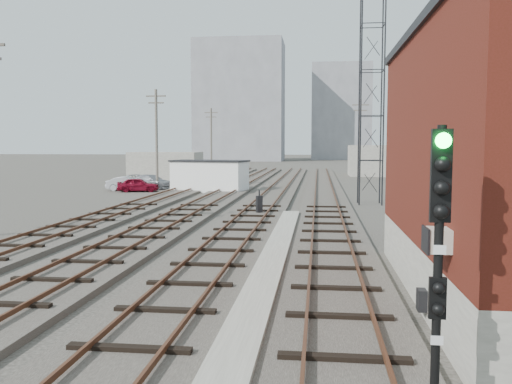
% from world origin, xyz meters
% --- Properties ---
extents(ground, '(320.00, 320.00, 0.00)m').
position_xyz_m(ground, '(0.00, 60.00, 0.00)').
color(ground, '#282621').
rests_on(ground, ground).
extents(track_right, '(3.20, 90.00, 0.39)m').
position_xyz_m(track_right, '(2.50, 39.00, 0.11)').
color(track_right, '#332D28').
rests_on(track_right, ground).
extents(track_mid_right, '(3.20, 90.00, 0.39)m').
position_xyz_m(track_mid_right, '(-1.50, 39.00, 0.11)').
color(track_mid_right, '#332D28').
rests_on(track_mid_right, ground).
extents(track_mid_left, '(3.20, 90.00, 0.39)m').
position_xyz_m(track_mid_left, '(-5.50, 39.00, 0.11)').
color(track_mid_left, '#332D28').
rests_on(track_mid_left, ground).
extents(track_left, '(3.20, 90.00, 0.39)m').
position_xyz_m(track_left, '(-9.50, 39.00, 0.11)').
color(track_left, '#332D28').
rests_on(track_left, ground).
extents(platform_curb, '(0.90, 28.00, 0.26)m').
position_xyz_m(platform_curb, '(0.50, 14.00, 0.13)').
color(platform_curb, gray).
rests_on(platform_curb, ground).
extents(lattice_tower, '(1.60, 1.60, 15.00)m').
position_xyz_m(lattice_tower, '(5.50, 35.00, 7.50)').
color(lattice_tower, black).
rests_on(lattice_tower, ground).
extents(utility_pole_left_b, '(1.80, 0.24, 9.00)m').
position_xyz_m(utility_pole_left_b, '(-12.50, 45.00, 4.80)').
color(utility_pole_left_b, '#595147').
rests_on(utility_pole_left_b, ground).
extents(utility_pole_left_c, '(1.80, 0.24, 9.00)m').
position_xyz_m(utility_pole_left_c, '(-12.50, 70.00, 4.80)').
color(utility_pole_left_c, '#595147').
rests_on(utility_pole_left_c, ground).
extents(utility_pole_right_a, '(1.80, 0.24, 9.00)m').
position_xyz_m(utility_pole_right_a, '(6.50, 28.00, 4.80)').
color(utility_pole_right_a, '#595147').
rests_on(utility_pole_right_a, ground).
extents(utility_pole_right_b, '(1.80, 0.24, 9.00)m').
position_xyz_m(utility_pole_right_b, '(6.50, 58.00, 4.80)').
color(utility_pole_right_b, '#595147').
rests_on(utility_pole_right_b, ground).
extents(apartment_left, '(22.00, 14.00, 30.00)m').
position_xyz_m(apartment_left, '(-18.00, 135.00, 15.00)').
color(apartment_left, gray).
rests_on(apartment_left, ground).
extents(apartment_right, '(16.00, 12.00, 26.00)m').
position_xyz_m(apartment_right, '(8.00, 150.00, 13.00)').
color(apartment_right, gray).
rests_on(apartment_right, ground).
extents(shed_left, '(8.00, 5.00, 3.20)m').
position_xyz_m(shed_left, '(-16.00, 60.00, 1.60)').
color(shed_left, gray).
rests_on(shed_left, ground).
extents(shed_right, '(6.00, 6.00, 4.00)m').
position_xyz_m(shed_right, '(9.00, 70.00, 2.00)').
color(shed_right, gray).
rests_on(shed_right, ground).
extents(signal_mast, '(0.40, 0.42, 4.34)m').
position_xyz_m(signal_mast, '(3.70, 5.19, 2.59)').
color(signal_mast, gray).
rests_on(signal_mast, ground).
extents(switch_stand, '(0.42, 0.42, 1.37)m').
position_xyz_m(switch_stand, '(-1.34, 28.01, 0.65)').
color(switch_stand, black).
rests_on(switch_stand, ground).
extents(site_trailer, '(6.97, 4.18, 2.74)m').
position_xyz_m(site_trailer, '(-7.34, 43.36, 1.38)').
color(site_trailer, white).
rests_on(site_trailer, ground).
extents(car_red, '(3.78, 2.11, 1.21)m').
position_xyz_m(car_red, '(-13.50, 42.67, 0.61)').
color(car_red, maroon).
rests_on(car_red, ground).
extents(car_silver, '(3.84, 1.56, 1.24)m').
position_xyz_m(car_silver, '(-14.75, 43.64, 0.62)').
color(car_silver, '#AEB1B7').
rests_on(car_silver, ground).
extents(car_grey, '(4.84, 3.22, 1.30)m').
position_xyz_m(car_grey, '(-13.36, 45.94, 0.65)').
color(car_grey, gray).
rests_on(car_grey, ground).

